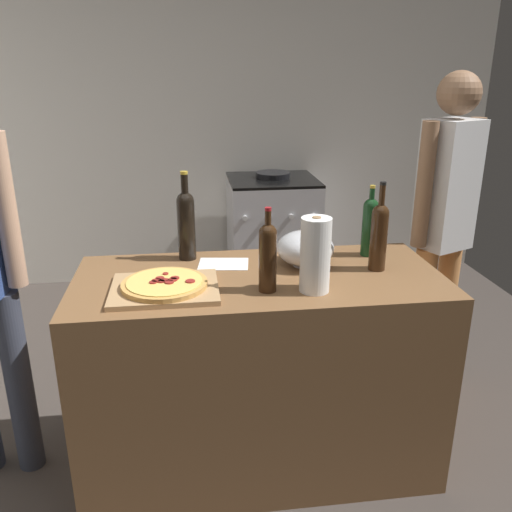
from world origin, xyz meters
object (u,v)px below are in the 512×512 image
Objects in this scene: wine_bottle_green at (379,234)px; wine_bottle_dark at (370,224)px; pizza at (165,284)px; wine_bottle_clear at (268,255)px; person_in_red at (444,219)px; stove at (272,235)px; paper_towel_roll at (315,255)px; mixing_bowl at (305,248)px; wine_bottle_amber at (186,222)px.

wine_bottle_dark is at bearing 82.58° from wine_bottle_green.
wine_bottle_clear is at bearing -6.60° from pizza.
pizza is 0.94m from wine_bottle_dark.
person_in_red is at bearing 21.30° from pizza.
wine_bottle_green reaches higher than stove.
mixing_bowl is at bearing 84.84° from paper_towel_roll.
paper_towel_roll is 0.36m from wine_bottle_green.
mixing_bowl is at bearing 19.31° from pizza.
wine_bottle_dark reaches higher than stove.
mixing_bowl is 0.14× the size of person_in_red.
mixing_bowl is at bearing 163.19° from wine_bottle_green.
wine_bottle_amber is 1.90m from stove.
mixing_bowl is 0.33m from wine_bottle_dark.
wine_bottle_green is 0.81m from wine_bottle_amber.
wine_bottle_amber reaches higher than mixing_bowl.
person_in_red is (1.35, 0.53, 0.05)m from pizza.
mixing_bowl is 0.75× the size of wine_bottle_clear.
paper_towel_roll is 0.17× the size of person_in_red.
person_in_red is at bearing 40.12° from wine_bottle_green.
wine_bottle_dark is (0.02, 0.18, -0.01)m from wine_bottle_green.
stove is (-0.15, 1.74, -0.58)m from wine_bottle_dark.
person_in_red is (0.61, -1.51, 0.52)m from stove.
person_in_red is at bearing 26.63° from wine_bottle_dark.
paper_towel_roll is at bearing -94.99° from stove.
wine_bottle_amber is at bearing 138.06° from paper_towel_roll.
wine_bottle_clear reaches higher than paper_towel_roll.
wine_bottle_amber is (-0.47, 0.42, 0.03)m from paper_towel_roll.
wine_bottle_amber is at bearing 163.12° from wine_bottle_green.
wine_bottle_amber reaches higher than wine_bottle_dark.
wine_bottle_amber is 0.23× the size of person_in_red.
mixing_bowl is 0.84× the size of paper_towel_roll.
wine_bottle_dark is at bearing 18.35° from pizza.
wine_bottle_dark is at bearing -85.10° from stove.
stove is at bearing 68.80° from wine_bottle_amber.
mixing_bowl is at bearing -163.49° from wine_bottle_dark.
person_in_red reaches higher than pizza.
wine_bottle_green is at bearing -16.81° from mixing_bowl.
paper_towel_roll is (-0.02, -0.27, 0.07)m from mixing_bowl.
wine_bottle_green is at bearing -139.88° from person_in_red.
mixing_bowl is 0.26× the size of stove.
person_in_red reaches higher than wine_bottle_green.
paper_towel_roll is 2.19m from stove.
mixing_bowl is 0.28m from paper_towel_roll.
wine_bottle_green is 2.01m from stove.
paper_towel_roll is 0.63m from wine_bottle_amber.
wine_bottle_amber is (-0.29, 0.40, 0.02)m from wine_bottle_clear.
wine_bottle_clear is (-0.48, -0.16, -0.01)m from wine_bottle_green.
paper_towel_roll is (0.56, -0.07, 0.11)m from pizza.
paper_towel_roll is at bearing -41.94° from wine_bottle_amber.
mixing_bowl reaches higher than pizza.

